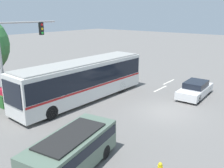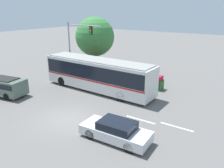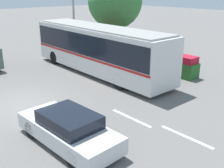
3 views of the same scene
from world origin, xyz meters
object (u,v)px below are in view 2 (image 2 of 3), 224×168
object	(u,v)px
suv_left_lane	(2,85)
traffic_light_pole	(76,42)
city_bus	(98,73)
sedan_foreground	(116,131)
street_tree_left	(95,37)

from	to	relation	value
suv_left_lane	traffic_light_pole	xyz separation A→B (m)	(2.36, 8.17, 3.31)
city_bus	sedan_foreground	distance (m)	9.55
sedan_foreground	street_tree_left	xyz separation A→B (m)	(-11.88, 13.30, 3.87)
city_bus	suv_left_lane	xyz separation A→B (m)	(-6.93, -6.25, -0.83)
city_bus	sedan_foreground	world-z (taller)	city_bus
sedan_foreground	suv_left_lane	distance (m)	13.52
traffic_light_pole	sedan_foreground	bearing A→B (deg)	-38.16
city_bus	sedan_foreground	xyz separation A→B (m)	(6.57, -6.83, -1.22)
city_bus	street_tree_left	world-z (taller)	street_tree_left
city_bus	suv_left_lane	world-z (taller)	city_bus
city_bus	suv_left_lane	distance (m)	9.36
suv_left_lane	traffic_light_pole	bearing A→B (deg)	-116.28
city_bus	street_tree_left	bearing A→B (deg)	-49.29
sedan_foreground	traffic_light_pole	size ratio (longest dim) A/B	0.70
sedan_foreground	suv_left_lane	bearing A→B (deg)	-4.81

